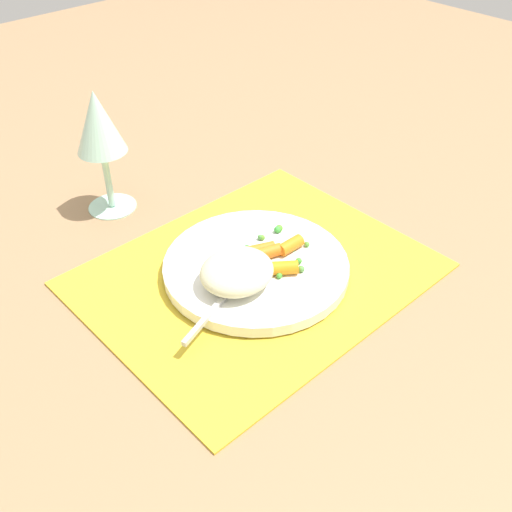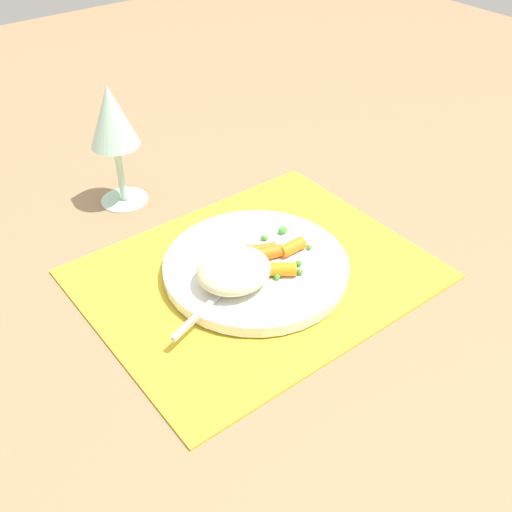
# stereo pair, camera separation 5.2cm
# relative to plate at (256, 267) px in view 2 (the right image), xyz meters

# --- Properties ---
(ground_plane) EXTENTS (2.40, 2.40, 0.00)m
(ground_plane) POSITION_rel_plate_xyz_m (0.00, 0.00, -0.01)
(ground_plane) COLOR #997551
(placemat) EXTENTS (0.41, 0.33, 0.01)m
(placemat) POSITION_rel_plate_xyz_m (0.00, 0.00, -0.01)
(placemat) COLOR gold
(placemat) RESTS_ON ground_plane
(plate) EXTENTS (0.23, 0.23, 0.01)m
(plate) POSITION_rel_plate_xyz_m (0.00, 0.00, 0.00)
(plate) COLOR white
(plate) RESTS_ON placemat
(rice_mound) EXTENTS (0.09, 0.08, 0.04)m
(rice_mound) POSITION_rel_plate_xyz_m (-0.04, -0.01, 0.03)
(rice_mound) COLOR beige
(rice_mound) RESTS_ON plate
(carrot_portion) EXTENTS (0.09, 0.08, 0.02)m
(carrot_portion) POSITION_rel_plate_xyz_m (0.02, -0.01, 0.02)
(carrot_portion) COLOR orange
(carrot_portion) RESTS_ON plate
(pea_scatter) EXTENTS (0.09, 0.09, 0.01)m
(pea_scatter) POSITION_rel_plate_xyz_m (0.03, 0.00, 0.01)
(pea_scatter) COLOR green
(pea_scatter) RESTS_ON plate
(fork) EXTENTS (0.19, 0.07, 0.01)m
(fork) POSITION_rel_plate_xyz_m (-0.04, -0.01, 0.01)
(fork) COLOR #BABABA
(fork) RESTS_ON plate
(wine_glass) EXTENTS (0.07, 0.07, 0.18)m
(wine_glass) POSITION_rel_plate_xyz_m (-0.05, 0.26, 0.12)
(wine_glass) COLOR #B2E0CC
(wine_glass) RESTS_ON ground_plane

